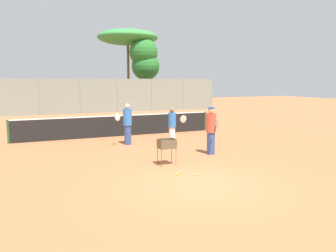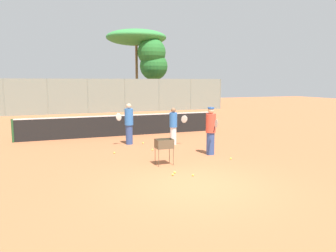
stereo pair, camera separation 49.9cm
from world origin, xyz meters
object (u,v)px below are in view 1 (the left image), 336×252
object	(u,v)px
ball_cart	(167,146)
parked_car	(101,103)
player_red_cap	(127,124)
player_yellow_shirt	(172,126)
tennis_net	(118,125)
player_white_outfit	(211,130)

from	to	relation	value
ball_cart	parked_car	bearing A→B (deg)	83.79
player_red_cap	parked_car	bearing A→B (deg)	-123.24
player_yellow_shirt	ball_cart	xyz separation A→B (m)	(-1.60, -3.14, -0.19)
ball_cart	parked_car	xyz separation A→B (m)	(2.32, 21.33, 0.03)
tennis_net	player_white_outfit	bearing A→B (deg)	-68.03
player_red_cap	player_yellow_shirt	bearing A→B (deg)	132.23
player_white_outfit	ball_cart	distance (m)	2.33
player_white_outfit	player_yellow_shirt	world-z (taller)	player_white_outfit
parked_car	player_red_cap	bearing A→B (deg)	-98.20
tennis_net	parked_car	size ratio (longest dim) A/B	2.40
player_yellow_shirt	parked_car	xyz separation A→B (m)	(0.72, 18.19, -0.17)
player_red_cap	ball_cart	bearing A→B (deg)	67.78
player_yellow_shirt	parked_car	size ratio (longest dim) A/B	0.38
tennis_net	player_red_cap	bearing A→B (deg)	-94.83
player_white_outfit	player_red_cap	world-z (taller)	player_red_cap
player_yellow_shirt	ball_cart	size ratio (longest dim) A/B	1.86
tennis_net	player_yellow_shirt	xyz separation A→B (m)	(1.60, -3.03, 0.27)
player_red_cap	ball_cart	xyz separation A→B (m)	(0.19, -3.90, -0.28)
player_red_cap	ball_cart	world-z (taller)	player_red_cap
tennis_net	player_yellow_shirt	size ratio (longest dim) A/B	6.26
player_white_outfit	player_red_cap	size ratio (longest dim) A/B	1.00
player_white_outfit	ball_cart	size ratio (longest dim) A/B	2.07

